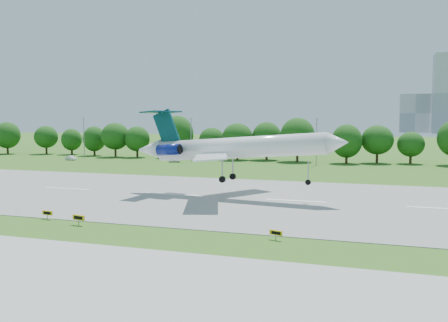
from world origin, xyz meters
TOP-DOWN VIEW (x-y plane):
  - ground at (0.00, 0.00)m, footprint 600.00×600.00m
  - runway at (0.00, 25.00)m, footprint 400.00×45.00m
  - tree_line at (0.00, 92.00)m, footprint 288.40×8.40m
  - light_poles at (-2.50, 82.00)m, footprint 175.90×0.25m
  - airliner at (9.44, 25.18)m, footprint 34.87×25.21m
  - taxi_sign_left at (-6.33, 2.32)m, footprint 1.51×0.34m
  - taxi_sign_centre at (-0.67, 0.58)m, footprint 1.73×0.49m
  - taxi_sign_right at (22.38, 0.97)m, footprint 1.41×0.59m
  - service_vehicle_a at (-55.37, 75.62)m, footprint 4.22×2.53m
  - service_vehicle_b at (-23.50, 78.26)m, footprint 3.48×1.90m

SIDE VIEW (x-z plane):
  - ground at x=0.00m, z-range 0.00..0.00m
  - runway at x=0.00m, z-range 0.00..0.08m
  - service_vehicle_b at x=-23.50m, z-range 0.00..1.12m
  - service_vehicle_a at x=-55.37m, z-range 0.00..1.31m
  - taxi_sign_right at x=22.38m, z-range 0.24..1.24m
  - taxi_sign_left at x=-6.33m, z-range 0.25..1.30m
  - taxi_sign_centre at x=-0.67m, z-range 0.29..1.50m
  - tree_line at x=0.00m, z-range 0.99..11.39m
  - light_poles at x=-2.50m, z-range 0.24..12.43m
  - airliner at x=9.44m, z-range 2.21..13.48m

